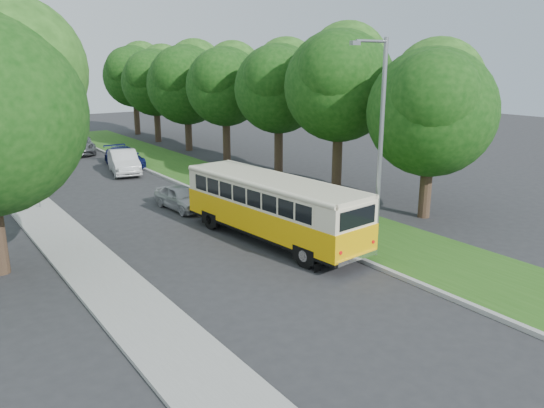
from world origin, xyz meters
TOP-DOWN VIEW (x-y plane):
  - ground at (0.00, 0.00)m, footprint 120.00×120.00m
  - curb at (3.60, 5.00)m, footprint 0.20×70.00m
  - grass_verge at (5.95, 5.00)m, footprint 4.50×70.00m
  - sidewalk at (-4.80, 5.00)m, footprint 2.20×70.00m
  - treeline at (3.15, 17.99)m, footprint 24.27×41.91m
  - lamppost_near at (4.21, -2.50)m, footprint 1.71×0.16m
  - lamppost_far at (-4.70, 16.00)m, footprint 1.71×0.16m
  - warning_sign at (-4.50, 11.98)m, footprint 0.56×0.10m
  - vintage_bus at (2.25, 1.32)m, footprint 3.22×9.31m
  - car_silver at (1.33, 7.95)m, footprint 1.74×3.68m
  - car_white at (2.10, 18.11)m, footprint 2.56×4.88m
  - car_blue at (3.00, 20.48)m, footprint 1.94×4.56m
  - car_grey at (1.80, 27.71)m, footprint 3.36×5.59m

SIDE VIEW (x-z plane):
  - ground at x=0.00m, z-range 0.00..0.00m
  - sidewalk at x=-4.80m, z-range 0.00..0.12m
  - grass_verge at x=5.95m, z-range 0.00..0.13m
  - curb at x=3.60m, z-range 0.00..0.15m
  - car_silver at x=1.33m, z-range 0.00..1.22m
  - car_blue at x=3.00m, z-range 0.00..1.31m
  - car_grey at x=1.80m, z-range 0.00..1.45m
  - car_white at x=2.10m, z-range 0.00..1.53m
  - vintage_bus at x=2.25m, z-range 0.00..2.71m
  - warning_sign at x=-4.50m, z-range 0.46..2.96m
  - lamppost_far at x=-4.70m, z-range 0.37..7.87m
  - lamppost_near at x=4.21m, z-range 0.37..8.37m
  - treeline at x=3.15m, z-range 1.20..10.66m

